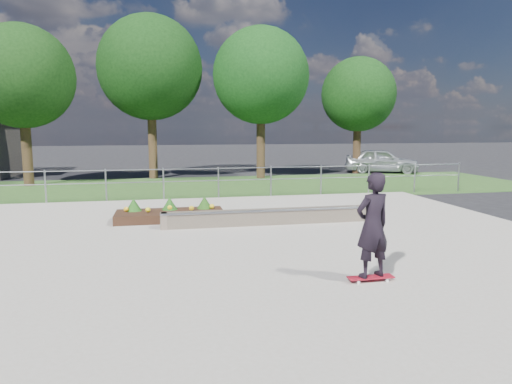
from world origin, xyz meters
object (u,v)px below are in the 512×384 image
planter_bed (170,213)px  skateboarder (373,226)px  grind_ledge (273,216)px  parked_car (382,161)px

planter_bed → skateboarder: (3.26, -6.00, 0.78)m
grind_ledge → parked_car: bearing=53.1°
planter_bed → skateboarder: size_ratio=1.61×
grind_ledge → parked_car: 16.09m
grind_ledge → parked_car: (9.65, 12.86, 0.45)m
grind_ledge → skateboarder: skateboarder is taller
planter_bed → parked_car: parked_car is taller
skateboarder → parked_car: size_ratio=0.44×
parked_car → grind_ledge: bearing=163.9°
planter_bed → skateboarder: 6.88m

